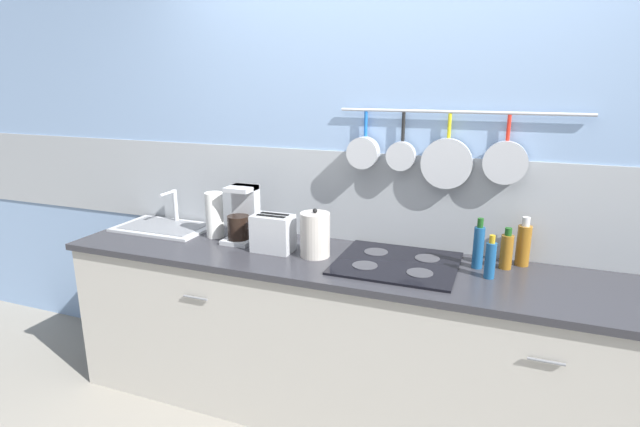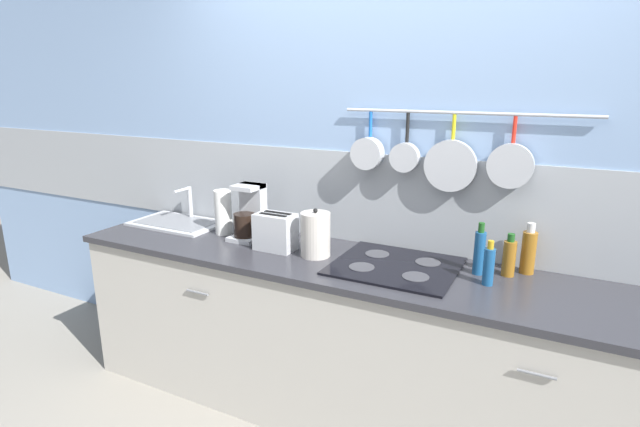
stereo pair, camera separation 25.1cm
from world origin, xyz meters
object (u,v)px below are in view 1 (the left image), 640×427
paper_towel_roll (215,215)px  kettle (315,235)px  toaster (273,233)px  bottle_olive_oil (490,259)px  bottle_hot_sauce (524,244)px  bottle_vinegar (478,246)px  bottle_cooking_wine (506,251)px  coffee_maker (243,218)px

paper_towel_roll → kettle: size_ratio=1.03×
toaster → bottle_olive_oil: bottle_olive_oil is taller
paper_towel_roll → toaster: (0.42, -0.10, -0.03)m
toaster → bottle_hot_sauce: (1.24, 0.25, 0.01)m
bottle_vinegar → bottle_cooking_wine: 0.14m
bottle_vinegar → bottle_hot_sauce: size_ratio=1.02×
toaster → kettle: (0.24, 0.01, 0.02)m
kettle → bottle_olive_oil: bearing=1.0°
coffee_maker → bottle_cooking_wine: size_ratio=1.54×
bottle_cooking_wine → coffee_maker: bearing=-177.1°
coffee_maker → bottle_vinegar: (1.27, 0.03, -0.02)m
toaster → bottle_olive_oil: bearing=1.1°
bottle_hot_sauce → bottle_olive_oil: bearing=-121.5°
bottle_cooking_wine → bottle_hot_sauce: (0.08, 0.08, 0.02)m
bottle_olive_oil → bottle_cooking_wine: bearing=66.9°
paper_towel_roll → bottle_olive_oil: size_ratio=1.27×
bottle_hot_sauce → bottle_cooking_wine: bearing=-134.8°
bottle_vinegar → bottle_olive_oil: bearing=-61.2°
bottle_vinegar → bottle_olive_oil: (0.06, -0.11, -0.02)m
paper_towel_roll → coffee_maker: coffee_maker is taller
paper_towel_roll → coffee_maker: bearing=1.3°
toaster → paper_towel_roll: bearing=166.8°
kettle → bottle_hot_sauce: 1.03m
bottle_hot_sauce → paper_towel_roll: bearing=-174.8°
paper_towel_roll → bottle_hot_sauce: paper_towel_roll is taller
paper_towel_roll → bottle_hot_sauce: 1.67m
toaster → bottle_vinegar: (1.03, 0.13, 0.01)m
bottle_olive_oil → bottle_hot_sauce: 0.27m
coffee_maker → bottle_hot_sauce: size_ratio=1.28×
toaster → kettle: bearing=1.2°
coffee_maker → bottle_vinegar: coffee_maker is taller
kettle → bottle_olive_oil: size_ratio=1.23×
coffee_maker → toaster: 0.26m
coffee_maker → bottle_hot_sauce: coffee_maker is taller
bottle_cooking_wine → bottle_vinegar: bearing=-162.1°
bottle_olive_oil → bottle_hot_sauce: bearing=58.5°
toaster → kettle: 0.24m
coffee_maker → toaster: bearing=-23.3°
bottle_cooking_wine → bottle_hot_sauce: 0.11m
coffee_maker → bottle_hot_sauce: bearing=5.7°
toaster → bottle_cooking_wine: size_ratio=1.13×
paper_towel_roll → bottle_olive_oil: (1.52, -0.08, -0.04)m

